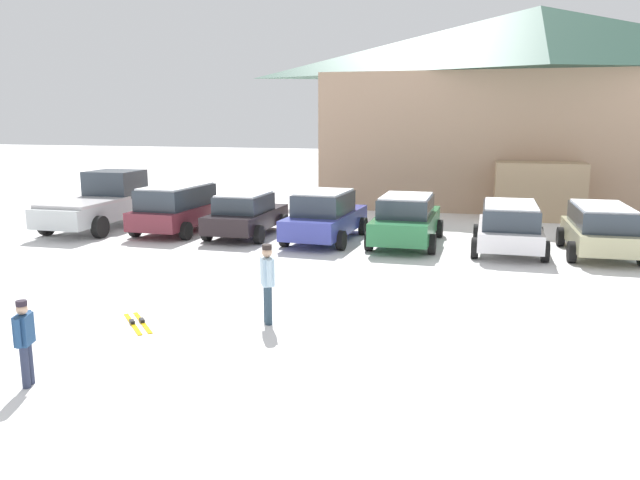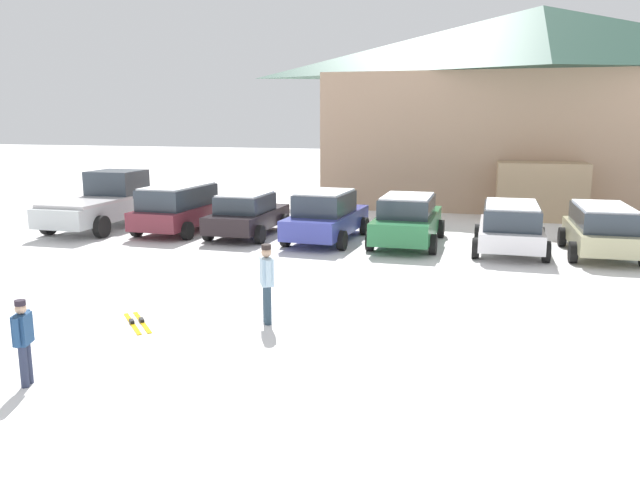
{
  "view_description": "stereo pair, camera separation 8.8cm",
  "coord_description": "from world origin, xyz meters",
  "px_view_note": "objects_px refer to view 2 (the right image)",
  "views": [
    {
      "loc": [
        3.08,
        -5.92,
        4.17
      ],
      "look_at": [
        -1.07,
        8.36,
        1.28
      ],
      "focal_mm": 35.0,
      "sensor_mm": 36.0,
      "label": 1
    },
    {
      "loc": [
        3.17,
        -5.9,
        4.17
      ],
      "look_at": [
        -1.07,
        8.36,
        1.28
      ],
      "focal_mm": 35.0,
      "sensor_mm": 36.0,
      "label": 2
    }
  ],
  "objects_px": {
    "parked_green_coupe": "(407,219)",
    "skier_adult_in_blue_parka": "(267,279)",
    "ski_lodge": "(537,107)",
    "skier_teen_in_navy_coat": "(23,338)",
    "parked_black_sedan": "(247,214)",
    "parked_maroon_van": "(179,207)",
    "pair_of_skis": "(137,322)",
    "parked_white_suv": "(511,226)",
    "parked_beige_suv": "(602,229)",
    "pickup_truck": "(105,202)",
    "parked_blue_hatchback": "(326,216)"
  },
  "relations": [
    {
      "from": "parked_green_coupe",
      "to": "skier_adult_in_blue_parka",
      "type": "xyz_separation_m",
      "value": [
        -1.5,
        -9.13,
        0.09
      ]
    },
    {
      "from": "ski_lodge",
      "to": "skier_teen_in_navy_coat",
      "type": "height_order",
      "value": "ski_lodge"
    },
    {
      "from": "ski_lodge",
      "to": "parked_black_sedan",
      "type": "height_order",
      "value": "ski_lodge"
    },
    {
      "from": "ski_lodge",
      "to": "skier_teen_in_navy_coat",
      "type": "relative_size",
      "value": 14.55
    },
    {
      "from": "parked_maroon_van",
      "to": "pair_of_skis",
      "type": "height_order",
      "value": "parked_maroon_van"
    },
    {
      "from": "ski_lodge",
      "to": "parked_maroon_van",
      "type": "relative_size",
      "value": 4.79
    },
    {
      "from": "parked_white_suv",
      "to": "pair_of_skis",
      "type": "height_order",
      "value": "parked_white_suv"
    },
    {
      "from": "parked_black_sedan",
      "to": "parked_beige_suv",
      "type": "distance_m",
      "value": 11.8
    },
    {
      "from": "pickup_truck",
      "to": "parked_black_sedan",
      "type": "bearing_deg",
      "value": -1.2
    },
    {
      "from": "parked_white_suv",
      "to": "parked_beige_suv",
      "type": "bearing_deg",
      "value": 4.51
    },
    {
      "from": "pickup_truck",
      "to": "pair_of_skis",
      "type": "xyz_separation_m",
      "value": [
        7.7,
        -9.91,
        -0.97
      ]
    },
    {
      "from": "parked_maroon_van",
      "to": "pickup_truck",
      "type": "distance_m",
      "value": 3.28
    },
    {
      "from": "parked_maroon_van",
      "to": "parked_green_coupe",
      "type": "xyz_separation_m",
      "value": [
        8.52,
        0.12,
        -0.09
      ]
    },
    {
      "from": "ski_lodge",
      "to": "pickup_truck",
      "type": "height_order",
      "value": "ski_lodge"
    },
    {
      "from": "parked_black_sedan",
      "to": "parked_blue_hatchback",
      "type": "distance_m",
      "value": 2.98
    },
    {
      "from": "parked_white_suv",
      "to": "pair_of_skis",
      "type": "relative_size",
      "value": 3.19
    },
    {
      "from": "parked_green_coupe",
      "to": "skier_adult_in_blue_parka",
      "type": "bearing_deg",
      "value": -99.36
    },
    {
      "from": "ski_lodge",
      "to": "skier_adult_in_blue_parka",
      "type": "height_order",
      "value": "ski_lodge"
    },
    {
      "from": "pickup_truck",
      "to": "pair_of_skis",
      "type": "height_order",
      "value": "pickup_truck"
    },
    {
      "from": "parked_beige_suv",
      "to": "pair_of_skis",
      "type": "xyz_separation_m",
      "value": [
        -10.12,
        -9.8,
        -0.84
      ]
    },
    {
      "from": "parked_beige_suv",
      "to": "pickup_truck",
      "type": "height_order",
      "value": "pickup_truck"
    },
    {
      "from": "parked_white_suv",
      "to": "pair_of_skis",
      "type": "bearing_deg",
      "value": -127.76
    },
    {
      "from": "parked_maroon_van",
      "to": "parked_blue_hatchback",
      "type": "xyz_separation_m",
      "value": [
        5.72,
        -0.05,
        -0.07
      ]
    },
    {
      "from": "parked_maroon_van",
      "to": "parked_blue_hatchback",
      "type": "distance_m",
      "value": 5.72
    },
    {
      "from": "parked_green_coupe",
      "to": "pickup_truck",
      "type": "height_order",
      "value": "pickup_truck"
    },
    {
      "from": "ski_lodge",
      "to": "pickup_truck",
      "type": "bearing_deg",
      "value": -144.79
    },
    {
      "from": "skier_adult_in_blue_parka",
      "to": "skier_teen_in_navy_coat",
      "type": "bearing_deg",
      "value": -122.78
    },
    {
      "from": "parked_black_sedan",
      "to": "pair_of_skis",
      "type": "xyz_separation_m",
      "value": [
        1.68,
        -9.79,
        -0.78
      ]
    },
    {
      "from": "parked_blue_hatchback",
      "to": "parked_beige_suv",
      "type": "height_order",
      "value": "parked_blue_hatchback"
    },
    {
      "from": "parked_blue_hatchback",
      "to": "parked_white_suv",
      "type": "relative_size",
      "value": 1.14
    },
    {
      "from": "parked_white_suv",
      "to": "parked_maroon_van",
      "type": "bearing_deg",
      "value": 178.98
    },
    {
      "from": "parked_black_sedan",
      "to": "skier_teen_in_navy_coat",
      "type": "height_order",
      "value": "parked_black_sedan"
    },
    {
      "from": "parked_beige_suv",
      "to": "pair_of_skis",
      "type": "distance_m",
      "value": 14.11
    },
    {
      "from": "parked_maroon_van",
      "to": "skier_teen_in_navy_coat",
      "type": "distance_m",
      "value": 13.72
    },
    {
      "from": "ski_lodge",
      "to": "parked_black_sedan",
      "type": "bearing_deg",
      "value": -131.31
    },
    {
      "from": "parked_blue_hatchback",
      "to": "parked_beige_suv",
      "type": "relative_size",
      "value": 1.14
    },
    {
      "from": "parked_green_coupe",
      "to": "ski_lodge",
      "type": "bearing_deg",
      "value": 69.12
    },
    {
      "from": "parked_beige_suv",
      "to": "pickup_truck",
      "type": "distance_m",
      "value": 17.82
    },
    {
      "from": "parked_green_coupe",
      "to": "parked_beige_suv",
      "type": "bearing_deg",
      "value": -1.16
    },
    {
      "from": "parked_green_coupe",
      "to": "pair_of_skis",
      "type": "relative_size",
      "value": 3.7
    },
    {
      "from": "pickup_truck",
      "to": "skier_adult_in_blue_parka",
      "type": "relative_size",
      "value": 3.46
    },
    {
      "from": "parked_black_sedan",
      "to": "pair_of_skis",
      "type": "bearing_deg",
      "value": -80.25
    },
    {
      "from": "parked_black_sedan",
      "to": "pickup_truck",
      "type": "height_order",
      "value": "pickup_truck"
    },
    {
      "from": "parked_beige_suv",
      "to": "parked_blue_hatchback",
      "type": "bearing_deg",
      "value": -179.67
    },
    {
      "from": "skier_adult_in_blue_parka",
      "to": "pair_of_skis",
      "type": "relative_size",
      "value": 1.29
    },
    {
      "from": "parked_blue_hatchback",
      "to": "parked_beige_suv",
      "type": "xyz_separation_m",
      "value": [
        8.82,
        0.05,
        -0.01
      ]
    },
    {
      "from": "parked_green_coupe",
      "to": "pair_of_skis",
      "type": "xyz_separation_m",
      "value": [
        -4.1,
        -9.92,
        -0.83
      ]
    },
    {
      "from": "skier_teen_in_navy_coat",
      "to": "parked_beige_suv",
      "type": "bearing_deg",
      "value": 52.15
    },
    {
      "from": "parked_maroon_van",
      "to": "pickup_truck",
      "type": "bearing_deg",
      "value": 177.96
    },
    {
      "from": "pair_of_skis",
      "to": "skier_adult_in_blue_parka",
      "type": "bearing_deg",
      "value": 16.92
    }
  ]
}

